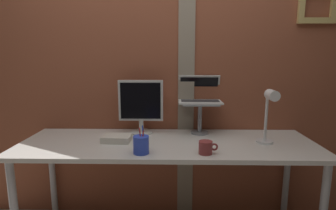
{
  "coord_description": "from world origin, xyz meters",
  "views": [
    {
      "loc": [
        0.14,
        -1.85,
        1.37
      ],
      "look_at": [
        0.1,
        0.1,
        1.01
      ],
      "focal_mm": 28.76,
      "sensor_mm": 36.0,
      "label": 1
    }
  ],
  "objects_px": {
    "desk_lamp": "(269,111)",
    "pen_cup": "(141,145)",
    "monitor": "(141,104)",
    "laptop": "(200,94)",
    "coffee_mug": "(206,147)"
  },
  "relations": [
    {
      "from": "monitor",
      "to": "pen_cup",
      "type": "distance_m",
      "value": 0.49
    },
    {
      "from": "monitor",
      "to": "laptop",
      "type": "xyz_separation_m",
      "value": [
        0.46,
        0.07,
        0.07
      ]
    },
    {
      "from": "laptop",
      "to": "coffee_mug",
      "type": "xyz_separation_m",
      "value": [
        -0.0,
        -0.52,
        -0.26
      ]
    },
    {
      "from": "monitor",
      "to": "laptop",
      "type": "distance_m",
      "value": 0.47
    },
    {
      "from": "desk_lamp",
      "to": "monitor",
      "type": "bearing_deg",
      "value": 163.37
    },
    {
      "from": "coffee_mug",
      "to": "desk_lamp",
      "type": "bearing_deg",
      "value": 22.64
    },
    {
      "from": "monitor",
      "to": "desk_lamp",
      "type": "bearing_deg",
      "value": -16.63
    },
    {
      "from": "monitor",
      "to": "pen_cup",
      "type": "bearing_deg",
      "value": -83.33
    },
    {
      "from": "desk_lamp",
      "to": "pen_cup",
      "type": "xyz_separation_m",
      "value": [
        -0.85,
        -0.19,
        -0.18
      ]
    },
    {
      "from": "laptop",
      "to": "pen_cup",
      "type": "distance_m",
      "value": 0.71
    },
    {
      "from": "pen_cup",
      "to": "laptop",
      "type": "bearing_deg",
      "value": 51.72
    },
    {
      "from": "pen_cup",
      "to": "coffee_mug",
      "type": "relative_size",
      "value": 1.44
    },
    {
      "from": "laptop",
      "to": "desk_lamp",
      "type": "xyz_separation_m",
      "value": [
        0.44,
        -0.34,
        -0.06
      ]
    },
    {
      "from": "desk_lamp",
      "to": "coffee_mug",
      "type": "xyz_separation_m",
      "value": [
        -0.44,
        -0.19,
        -0.2
      ]
    },
    {
      "from": "laptop",
      "to": "monitor",
      "type": "bearing_deg",
      "value": -171.95
    }
  ]
}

